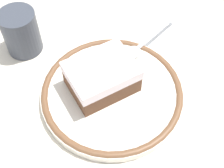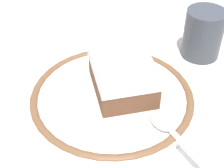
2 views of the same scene
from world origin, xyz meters
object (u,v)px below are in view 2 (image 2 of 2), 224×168
cake_slice (123,75)px  spoon (178,138)px  plate (112,98)px  cup (202,36)px

cake_slice → spoon: size_ratio=0.99×
plate → cake_slice: bearing=138.7°
cup → cake_slice: bearing=-42.4°
plate → cake_slice: cake_slice is taller
cake_slice → spoon: bearing=43.3°
cake_slice → spoon: 0.11m
plate → spoon: (0.07, 0.09, 0.01)m
spoon → cake_slice: bearing=-136.7°
spoon → cup: bearing=169.9°
cake_slice → cup: (-0.12, 0.11, -0.01)m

